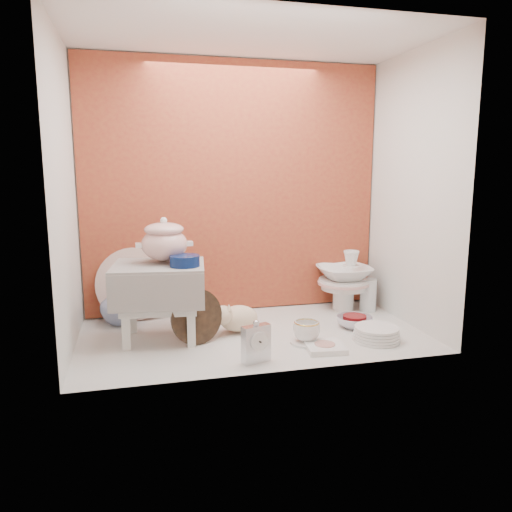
{
  "coord_description": "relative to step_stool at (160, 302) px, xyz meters",
  "views": [
    {
      "loc": [
        -0.59,
        -2.44,
        0.87
      ],
      "look_at": [
        0.02,
        0.02,
        0.42
      ],
      "focal_mm": 34.61,
      "sensor_mm": 36.0,
      "label": 1
    }
  ],
  "objects": [
    {
      "name": "clear_glass_vase",
      "position": [
        1.27,
        0.22,
        -0.1
      ],
      "size": [
        0.12,
        0.12,
        0.2
      ],
      "primitive_type": "cylinder",
      "rotation": [
        0.0,
        0.0,
        -0.27
      ],
      "color": "silver",
      "rests_on": "ground"
    },
    {
      "name": "crystal_bowl",
      "position": [
        1.05,
        -0.06,
        -0.17
      ],
      "size": [
        0.23,
        0.23,
        0.06
      ],
      "primitive_type": "imported",
      "rotation": [
        0.0,
        0.0,
        0.16
      ],
      "color": "silver",
      "rests_on": "ground"
    },
    {
      "name": "gold_rim_teacup",
      "position": [
        0.71,
        -0.24,
        -0.13
      ],
      "size": [
        0.13,
        0.13,
        0.1
      ],
      "primitive_type": "imported",
      "rotation": [
        0.0,
        0.0,
        -0.01
      ],
      "color": "white",
      "rests_on": "teacup_saucer"
    },
    {
      "name": "lacquer_tray",
      "position": [
        0.17,
        -0.12,
        -0.06
      ],
      "size": [
        0.28,
        0.15,
        0.28
      ],
      "primitive_type": null,
      "rotation": [
        0.0,
        0.0,
        0.36
      ],
      "color": "black",
      "rests_on": "ground"
    },
    {
      "name": "step_stool",
      "position": [
        0.0,
        0.0,
        0.0
      ],
      "size": [
        0.5,
        0.44,
        0.4
      ],
      "primitive_type": null,
      "rotation": [
        0.0,
        0.0,
        -0.12
      ],
      "color": "silver",
      "rests_on": "ground"
    },
    {
      "name": "porcelain_tower",
      "position": [
        1.14,
        0.28,
        -0.01
      ],
      "size": [
        0.33,
        0.33,
        0.37
      ],
      "primitive_type": null,
      "rotation": [
        0.0,
        0.0,
        -0.01
      ],
      "color": "white",
      "rests_on": "ground"
    },
    {
      "name": "cobalt_bowl",
      "position": [
        0.12,
        -0.08,
        0.22
      ],
      "size": [
        0.18,
        0.18,
        0.05
      ],
      "primitive_type": "cylinder",
      "rotation": [
        0.0,
        0.0,
        -0.26
      ],
      "color": "#0A1B4E",
      "rests_on": "step_stool"
    },
    {
      "name": "teacup_saucer",
      "position": [
        0.71,
        -0.24,
        -0.19
      ],
      "size": [
        0.19,
        0.19,
        0.01
      ],
      "primitive_type": "cylinder",
      "rotation": [
        0.0,
        0.0,
        0.18
      ],
      "color": "white",
      "rests_on": "ground"
    },
    {
      "name": "lattice_dish",
      "position": [
        0.77,
        -0.34,
        -0.18
      ],
      "size": [
        0.2,
        0.2,
        0.03
      ],
      "primitive_type": "cube",
      "rotation": [
        0.0,
        0.0,
        -0.12
      ],
      "color": "white",
      "rests_on": "ground"
    },
    {
      "name": "ground",
      "position": [
        0.48,
        -0.05,
        -0.2
      ],
      "size": [
        1.8,
        1.8,
        0.0
      ],
      "primitive_type": "plane",
      "color": "silver",
      "rests_on": "ground"
    },
    {
      "name": "floral_platter",
      "position": [
        -0.13,
        0.39,
        0.01
      ],
      "size": [
        0.43,
        0.13,
        0.42
      ],
      "primitive_type": null,
      "rotation": [
        0.0,
        0.0,
        -0.03
      ],
      "color": "white",
      "rests_on": "ground"
    },
    {
      "name": "soup_tureen",
      "position": [
        0.03,
        0.04,
        0.31
      ],
      "size": [
        0.36,
        0.36,
        0.23
      ],
      "primitive_type": null,
      "rotation": [
        0.0,
        0.0,
        -0.37
      ],
      "color": "white",
      "rests_on": "step_stool"
    },
    {
      "name": "blue_white_vase",
      "position": [
        -0.2,
        0.33,
        -0.08
      ],
      "size": [
        0.27,
        0.27,
        0.24
      ],
      "primitive_type": "imported",
      "rotation": [
        0.0,
        0.0,
        0.2
      ],
      "color": "white",
      "rests_on": "ground"
    },
    {
      "name": "dinner_plate_stack",
      "position": [
        1.07,
        -0.29,
        -0.16
      ],
      "size": [
        0.31,
        0.31,
        0.07
      ],
      "primitive_type": "cylinder",
      "rotation": [
        0.0,
        0.0,
        0.37
      ],
      "color": "white",
      "rests_on": "ground"
    },
    {
      "name": "plush_pig",
      "position": [
        0.41,
        0.01,
        -0.12
      ],
      "size": [
        0.27,
        0.19,
        0.16
      ],
      "primitive_type": "ellipsoid",
      "rotation": [
        0.0,
        0.0,
        0.01
      ],
      "color": "beige",
      "rests_on": "ground"
    },
    {
      "name": "mantel_clock",
      "position": [
        0.4,
        -0.42,
        -0.1
      ],
      "size": [
        0.14,
        0.08,
        0.19
      ],
      "primitive_type": "cube",
      "rotation": [
        0.0,
        0.0,
        0.3
      ],
      "color": "silver",
      "rests_on": "ground"
    },
    {
      "name": "niche_shell",
      "position": [
        0.48,
        0.13,
        0.73
      ],
      "size": [
        1.86,
        1.03,
        1.53
      ],
      "color": "#A34F28",
      "rests_on": "ground"
    }
  ]
}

